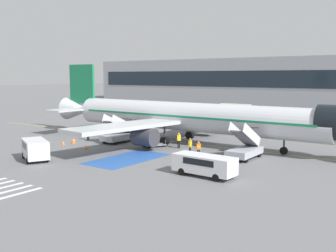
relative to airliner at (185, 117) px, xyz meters
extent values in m
plane|color=slate|center=(0.45, 0.18, -3.34)|extent=(600.00, 600.00, 0.00)
cube|color=gold|center=(0.64, 0.01, -3.34)|extent=(78.74, 1.64, 0.01)
cube|color=#2856A8|center=(0.64, -11.46, -3.34)|extent=(4.61, 9.12, 0.01)
cube|color=silver|center=(0.04, -24.97, -3.34)|extent=(0.44, 3.60, 0.01)
cube|color=silver|center=(1.24, -24.97, -3.34)|extent=(0.44, 3.60, 0.01)
cube|color=silver|center=(2.44, -24.97, -3.34)|extent=(0.44, 3.60, 0.01)
cylinder|color=silver|center=(0.64, 0.01, 0.03)|extent=(34.81, 4.22, 3.59)
cone|color=silver|center=(-19.42, -0.36, 0.03)|extent=(5.44, 3.54, 3.44)
cylinder|color=black|center=(17.30, 0.32, 0.48)|extent=(2.22, 3.66, 3.62)
cube|color=#197A4C|center=(0.64, 0.01, 0.21)|extent=(32.03, 4.24, 0.24)
cube|color=silver|center=(-2.66, 7.95, -0.51)|extent=(6.65, 15.76, 0.44)
cylinder|color=#38383D|center=(-1.21, 6.66, -1.82)|extent=(2.80, 2.17, 2.12)
cube|color=silver|center=(-2.37, -8.04, -0.51)|extent=(6.12, 15.68, 0.44)
cylinder|color=#38383D|center=(-0.96, -6.70, -1.82)|extent=(2.80, 2.17, 2.12)
cube|color=#197A4C|center=(-18.61, -0.34, 3.88)|extent=(5.03, 0.45, 5.90)
cube|color=silver|center=(-18.14, 3.08, 0.21)|extent=(3.33, 5.80, 0.24)
cube|color=silver|center=(-18.01, -3.74, 0.21)|extent=(3.33, 5.80, 0.24)
cylinder|color=#38383D|center=(12.80, 0.23, -1.63)|extent=(0.20, 0.20, 2.60)
cylinder|color=black|center=(12.80, 0.23, -2.92)|extent=(0.84, 0.30, 0.84)
cylinder|color=#38383D|center=(-1.08, 2.87, -1.65)|extent=(0.24, 0.24, 2.29)
cylinder|color=black|center=(-1.08, 2.87, -2.79)|extent=(1.11, 0.62, 1.10)
cylinder|color=#38383D|center=(-0.97, -2.91, -1.65)|extent=(0.24, 0.24, 2.29)
cylinder|color=black|center=(-0.97, -2.91, -2.79)|extent=(1.11, 0.62, 1.10)
cube|color=#ADB2BA|center=(10.28, -4.21, -2.64)|extent=(2.29, 4.84, 0.70)
cylinder|color=black|center=(9.31, -2.54, -2.99)|extent=(0.23, 0.70, 0.70)
cylinder|color=black|center=(11.18, -2.51, -2.99)|extent=(0.23, 0.70, 0.70)
cylinder|color=black|center=(9.37, -5.90, -2.99)|extent=(0.23, 0.70, 0.70)
cylinder|color=black|center=(11.24, -5.87, -2.99)|extent=(0.23, 0.70, 0.70)
cube|color=#4C4C51|center=(10.28, -4.21, -1.28)|extent=(1.51, 4.18, 2.17)
cube|color=#4C4C51|center=(10.24, -1.93, -0.27)|extent=(1.67, 1.13, 0.12)
cube|color=silver|center=(9.51, -4.22, -0.81)|extent=(0.14, 4.50, 2.87)
cube|color=silver|center=(11.05, -4.19, -0.81)|extent=(0.14, 4.50, 2.87)
cube|color=#ADB2BA|center=(-7.09, -4.52, -2.64)|extent=(2.29, 4.84, 0.70)
cylinder|color=black|center=(-8.06, -2.86, -2.99)|extent=(0.23, 0.70, 0.70)
cylinder|color=black|center=(-6.19, -2.83, -2.99)|extent=(0.23, 0.70, 0.70)
cylinder|color=black|center=(-8.00, -6.22, -2.99)|extent=(0.23, 0.70, 0.70)
cylinder|color=black|center=(-6.13, -6.19, -2.99)|extent=(0.23, 0.70, 0.70)
cube|color=#4C4C51|center=(-7.09, -4.52, -1.39)|extent=(1.51, 4.17, 1.97)
cube|color=#4C4C51|center=(-7.14, -2.24, -0.48)|extent=(1.67, 1.13, 0.12)
cube|color=silver|center=(-7.86, -4.54, -0.91)|extent=(0.14, 4.47, 2.69)
cube|color=silver|center=(-6.32, -4.51, -0.91)|extent=(0.14, 4.47, 2.69)
cube|color=#38383D|center=(-5.66, 24.62, -2.56)|extent=(8.51, 2.56, 0.60)
cube|color=silver|center=(-9.81, 24.59, -2.06)|extent=(1.90, 2.39, 1.60)
cube|color=black|center=(-10.75, 24.59, -1.74)|extent=(0.05, 2.00, 0.70)
cylinder|color=#B7BCC4|center=(-5.28, 24.62, -1.11)|extent=(5.87, 2.35, 2.31)
cylinder|color=gold|center=(-5.28, 24.62, -1.11)|extent=(0.37, 2.36, 2.36)
cylinder|color=black|center=(-9.43, 23.41, -2.86)|extent=(0.96, 0.29, 0.96)
cylinder|color=black|center=(-9.44, 25.78, -2.86)|extent=(0.96, 0.29, 0.96)
cylinder|color=black|center=(-5.18, 23.44, -2.86)|extent=(0.96, 0.29, 0.96)
cylinder|color=black|center=(-5.19, 25.81, -2.86)|extent=(0.96, 0.29, 0.96)
cylinder|color=black|center=(-2.82, 23.45, -2.86)|extent=(0.96, 0.29, 0.96)
cylinder|color=black|center=(-2.83, 25.83, -2.86)|extent=(0.96, 0.29, 0.96)
cube|color=silver|center=(10.66, -12.85, -2.28)|extent=(5.48, 2.07, 1.48)
cube|color=black|center=(10.66, -12.85, -1.96)|extent=(3.03, 2.06, 0.53)
cylinder|color=black|center=(12.36, -11.97, -3.02)|extent=(0.64, 0.21, 0.64)
cylinder|color=black|center=(12.33, -13.79, -3.02)|extent=(0.64, 0.21, 0.64)
cylinder|color=black|center=(8.98, -11.92, -3.02)|extent=(0.64, 0.21, 0.64)
cylinder|color=black|center=(8.95, -13.73, -3.02)|extent=(0.64, 0.21, 0.64)
cube|color=silver|center=(-6.48, -17.42, -2.15)|extent=(4.92, 3.78, 1.75)
cube|color=black|center=(-6.48, -17.42, -1.77)|extent=(3.12, 2.94, 0.63)
cylinder|color=black|center=(-4.82, -17.16, -3.02)|extent=(0.66, 0.46, 0.64)
cylinder|color=black|center=(-5.64, -18.87, -3.02)|extent=(0.66, 0.46, 0.64)
cylinder|color=black|center=(-7.33, -15.97, -3.02)|extent=(0.66, 0.46, 0.64)
cylinder|color=black|center=(-8.14, -17.68, -3.02)|extent=(0.66, 0.46, 0.64)
cube|color=gray|center=(-1.43, -4.45, -3.08)|extent=(2.44, 2.99, 0.12)
cylinder|color=black|center=(-1.58, -3.24, -3.14)|extent=(0.26, 0.41, 0.40)
cylinder|color=black|center=(-0.42, -3.76, -3.14)|extent=(0.26, 0.41, 0.40)
cylinder|color=black|center=(-2.43, -5.13, -3.14)|extent=(0.26, 0.41, 0.40)
cylinder|color=black|center=(-1.27, -5.66, -3.14)|extent=(0.26, 0.41, 0.40)
cylinder|color=gray|center=(-1.56, -3.07, -2.75)|extent=(0.05, 0.05, 0.55)
cylinder|color=gray|center=(-0.30, -3.64, -2.75)|extent=(0.05, 0.05, 0.55)
cylinder|color=gray|center=(-2.55, -5.25, -2.75)|extent=(0.05, 0.05, 0.55)
cylinder|color=gray|center=(-1.29, -5.82, -2.75)|extent=(0.05, 0.05, 0.55)
cylinder|color=#191E38|center=(4.81, -6.16, -2.90)|extent=(0.14, 0.14, 0.90)
cylinder|color=#191E38|center=(4.80, -5.99, -2.90)|extent=(0.14, 0.14, 0.90)
cube|color=yellow|center=(4.80, -6.07, -2.09)|extent=(0.26, 0.44, 0.71)
cube|color=silver|center=(4.80, -6.07, -2.09)|extent=(0.27, 0.45, 0.06)
sphere|color=#9E704C|center=(4.80, -6.07, -1.62)|extent=(0.24, 0.24, 0.24)
cylinder|color=#191E38|center=(-11.67, -5.74, -2.91)|extent=(0.14, 0.14, 0.86)
cylinder|color=#191E38|center=(-11.54, -5.63, -2.91)|extent=(0.14, 0.14, 0.86)
cube|color=yellow|center=(-11.61, -5.68, -2.14)|extent=(0.46, 0.45, 0.68)
cube|color=silver|center=(-11.61, -5.68, -2.14)|extent=(0.47, 0.46, 0.06)
sphere|color=beige|center=(-11.61, -5.68, -1.69)|extent=(0.23, 0.23, 0.23)
cylinder|color=black|center=(1.43, -3.47, -2.90)|extent=(0.14, 0.14, 0.89)
cylinder|color=black|center=(1.53, -3.33, -2.90)|extent=(0.14, 0.14, 0.89)
cube|color=yellow|center=(1.48, -3.40, -2.10)|extent=(0.43, 0.47, 0.71)
cube|color=silver|center=(1.48, -3.40, -2.10)|extent=(0.45, 0.48, 0.06)
sphere|color=tan|center=(1.48, -3.40, -1.63)|extent=(0.24, 0.24, 0.24)
cylinder|color=#191E38|center=(5.99, -6.41, -2.94)|extent=(0.14, 0.14, 0.80)
cylinder|color=#191E38|center=(6.10, -6.28, -2.94)|extent=(0.14, 0.14, 0.80)
cube|color=orange|center=(6.05, -6.34, -2.22)|extent=(0.44, 0.46, 0.64)
cube|color=silver|center=(6.05, -6.34, -2.22)|extent=(0.45, 0.48, 0.06)
sphere|color=tan|center=(6.05, -6.34, -1.79)|extent=(0.22, 0.22, 0.22)
cone|color=orange|center=(-6.68, -10.50, -3.09)|extent=(0.46, 0.46, 0.52)
cylinder|color=white|center=(-6.68, -10.50, -3.06)|extent=(0.26, 0.26, 0.06)
cone|color=orange|center=(-11.40, -9.98, -3.11)|extent=(0.42, 0.42, 0.47)
cylinder|color=white|center=(-11.40, -9.98, -3.09)|extent=(0.23, 0.23, 0.06)
cone|color=orange|center=(-11.30, -8.43, -3.00)|extent=(0.61, 0.61, 0.68)
cylinder|color=white|center=(-11.30, -8.43, -2.97)|extent=(0.34, 0.34, 0.08)
cube|color=#9EA3A8|center=(-14.13, 70.95, 3.53)|extent=(132.98, 12.00, 13.75)
cube|color=#19232D|center=(-14.13, 64.90, 4.22)|extent=(127.66, 0.10, 4.81)
camera|label=1|loc=(27.46, -40.91, 5.13)|focal=42.00mm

